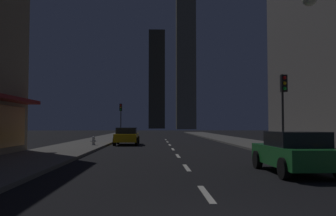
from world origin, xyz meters
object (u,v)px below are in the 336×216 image
object	(u,v)px
car_parked_far	(127,136)
street_lamp_right	(330,35)
fire_hydrant_far_left	(93,141)
car_parked_near	(295,152)
traffic_light_far_left	(121,113)
traffic_light_near_right	(283,96)

from	to	relation	value
car_parked_far	street_lamp_right	xyz separation A→B (m)	(8.98, -16.86, 4.33)
car_parked_far	fire_hydrant_far_left	distance (m)	3.62
car_parked_near	street_lamp_right	size ratio (longest dim) A/B	0.64
car_parked_near	traffic_light_far_left	bearing A→B (deg)	105.88
car_parked_near	fire_hydrant_far_left	distance (m)	17.66
car_parked_far	fire_hydrant_far_left	xyz separation A→B (m)	(-2.30, -2.78, -0.29)
car_parked_near	traffic_light_far_left	size ratio (longest dim) A/B	1.01
traffic_light_near_right	street_lamp_right	xyz separation A→B (m)	(-0.12, -5.26, 1.87)
fire_hydrant_far_left	street_lamp_right	xyz separation A→B (m)	(11.28, -14.08, 4.61)
car_parked_near	traffic_light_far_left	distance (m)	33.34
fire_hydrant_far_left	street_lamp_right	world-z (taller)	street_lamp_right
car_parked_near	street_lamp_right	world-z (taller)	street_lamp_right
car_parked_near	traffic_light_near_right	distance (m)	6.82
traffic_light_near_right	street_lamp_right	world-z (taller)	street_lamp_right
traffic_light_far_left	street_lamp_right	xyz separation A→B (m)	(10.88, -31.17, 1.87)
fire_hydrant_far_left	traffic_light_far_left	world-z (taller)	traffic_light_far_left
car_parked_far	fire_hydrant_far_left	bearing A→B (deg)	-129.60
fire_hydrant_far_left	traffic_light_near_right	world-z (taller)	traffic_light_near_right
car_parked_far	traffic_light_near_right	distance (m)	14.94
traffic_light_far_left	street_lamp_right	world-z (taller)	street_lamp_right
fire_hydrant_far_left	traffic_light_near_right	distance (m)	14.67
street_lamp_right	traffic_light_far_left	bearing A→B (deg)	109.24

